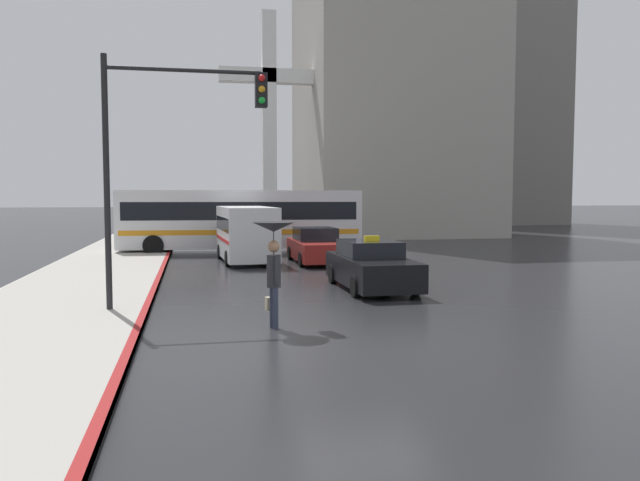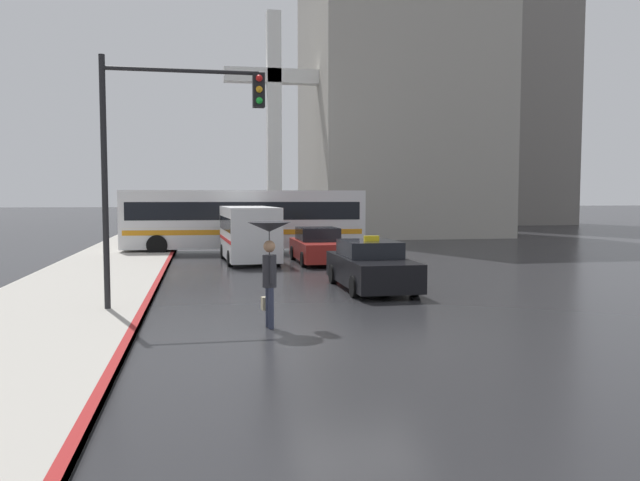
{
  "view_description": "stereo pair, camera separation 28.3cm",
  "coord_description": "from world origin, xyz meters",
  "px_view_note": "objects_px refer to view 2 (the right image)",
  "views": [
    {
      "loc": [
        -3.25,
        -11.41,
        2.77
      ],
      "look_at": [
        0.58,
        7.33,
        1.4
      ],
      "focal_mm": 35.0,
      "sensor_mm": 36.0,
      "label": 1
    },
    {
      "loc": [
        -2.97,
        -11.47,
        2.77
      ],
      "look_at": [
        0.58,
        7.33,
        1.4
      ],
      "focal_mm": 35.0,
      "sensor_mm": 36.0,
      "label": 2
    }
  ],
  "objects_px": {
    "city_bus": "(244,218)",
    "taxi": "(371,267)",
    "ambulance_van": "(249,231)",
    "pedestrian_with_umbrella": "(269,247)",
    "sedan_red": "(318,247)",
    "monument_cross": "(274,111)",
    "traffic_light": "(168,136)"
  },
  "relations": [
    {
      "from": "city_bus",
      "to": "taxi",
      "type": "bearing_deg",
      "value": -164.13
    },
    {
      "from": "ambulance_van",
      "to": "pedestrian_with_umbrella",
      "type": "xyz_separation_m",
      "value": [
        -0.55,
        -13.35,
        0.42
      ]
    },
    {
      "from": "taxi",
      "to": "city_bus",
      "type": "relative_size",
      "value": 0.39
    },
    {
      "from": "sedan_red",
      "to": "monument_cross",
      "type": "height_order",
      "value": "monument_cross"
    },
    {
      "from": "city_bus",
      "to": "monument_cross",
      "type": "xyz_separation_m",
      "value": [
        2.63,
        10.05,
        6.58
      ]
    },
    {
      "from": "ambulance_van",
      "to": "traffic_light",
      "type": "bearing_deg",
      "value": 73.62
    },
    {
      "from": "pedestrian_with_umbrella",
      "to": "traffic_light",
      "type": "xyz_separation_m",
      "value": [
        -2.12,
        2.12,
        2.44
      ]
    },
    {
      "from": "taxi",
      "to": "sedan_red",
      "type": "distance_m",
      "value": 7.51
    },
    {
      "from": "traffic_light",
      "to": "monument_cross",
      "type": "height_order",
      "value": "monument_cross"
    },
    {
      "from": "pedestrian_with_umbrella",
      "to": "traffic_light",
      "type": "height_order",
      "value": "traffic_light"
    },
    {
      "from": "sedan_red",
      "to": "pedestrian_with_umbrella",
      "type": "distance_m",
      "value": 12.91
    },
    {
      "from": "pedestrian_with_umbrella",
      "to": "monument_cross",
      "type": "height_order",
      "value": "monument_cross"
    },
    {
      "from": "ambulance_van",
      "to": "city_bus",
      "type": "xyz_separation_m",
      "value": [
        0.12,
        4.46,
        0.4
      ]
    },
    {
      "from": "sedan_red",
      "to": "pedestrian_with_umbrella",
      "type": "xyz_separation_m",
      "value": [
        -3.36,
        -12.42,
        1.04
      ]
    },
    {
      "from": "monument_cross",
      "to": "ambulance_van",
      "type": "bearing_deg",
      "value": -100.73
    },
    {
      "from": "taxi",
      "to": "city_bus",
      "type": "distance_m",
      "value": 13.25
    },
    {
      "from": "taxi",
      "to": "ambulance_van",
      "type": "bearing_deg",
      "value": -70.43
    },
    {
      "from": "sedan_red",
      "to": "traffic_light",
      "type": "distance_m",
      "value": 12.18
    },
    {
      "from": "sedan_red",
      "to": "monument_cross",
      "type": "distance_m",
      "value": 17.21
    },
    {
      "from": "sedan_red",
      "to": "monument_cross",
      "type": "bearing_deg",
      "value": -89.8
    },
    {
      "from": "sedan_red",
      "to": "ambulance_van",
      "type": "height_order",
      "value": "ambulance_van"
    },
    {
      "from": "traffic_light",
      "to": "taxi",
      "type": "bearing_deg",
      "value": 26.25
    },
    {
      "from": "ambulance_van",
      "to": "city_bus",
      "type": "height_order",
      "value": "city_bus"
    },
    {
      "from": "sedan_red",
      "to": "pedestrian_with_umbrella",
      "type": "relative_size",
      "value": 2.04
    },
    {
      "from": "traffic_light",
      "to": "pedestrian_with_umbrella",
      "type": "bearing_deg",
      "value": -45.02
    },
    {
      "from": "taxi",
      "to": "traffic_light",
      "type": "xyz_separation_m",
      "value": [
        -5.67,
        -2.8,
        3.48
      ]
    },
    {
      "from": "pedestrian_with_umbrella",
      "to": "traffic_light",
      "type": "distance_m",
      "value": 3.87
    },
    {
      "from": "pedestrian_with_umbrella",
      "to": "taxi",
      "type": "bearing_deg",
      "value": -44.69
    },
    {
      "from": "traffic_light",
      "to": "monument_cross",
      "type": "relative_size",
      "value": 0.41
    },
    {
      "from": "monument_cross",
      "to": "sedan_red",
      "type": "bearing_deg",
      "value": -89.8
    },
    {
      "from": "pedestrian_with_umbrella",
      "to": "traffic_light",
      "type": "relative_size",
      "value": 0.37
    },
    {
      "from": "ambulance_van",
      "to": "traffic_light",
      "type": "xyz_separation_m",
      "value": [
        -2.67,
        -11.23,
        2.87
      ]
    }
  ]
}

